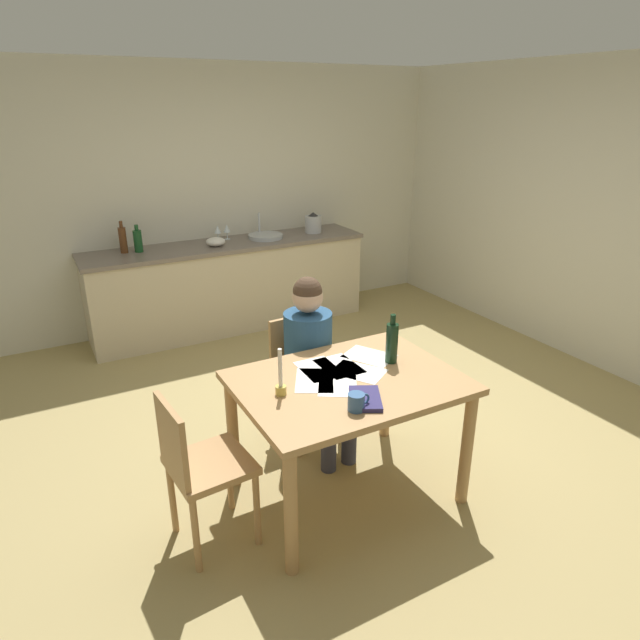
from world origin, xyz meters
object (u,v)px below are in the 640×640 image
at_px(chair_at_table, 302,373).
at_px(mixing_bowl, 216,242).
at_px(person_seated, 313,355).
at_px(sink_unit, 265,236).
at_px(chair_side_empty, 199,465).
at_px(dining_table, 348,397).
at_px(bottle_vinegar, 138,240).
at_px(stovetop_kettle, 313,223).
at_px(coffee_mug, 357,402).
at_px(wine_glass_by_kettle, 218,230).
at_px(book_magazine, 365,399).
at_px(wine_bottle_on_table, 392,342).
at_px(candlestick, 281,382).
at_px(wine_glass_near_sink, 227,229).
at_px(bottle_oil, 123,239).

height_order(chair_at_table, mixing_bowl, mixing_bowl).
relative_size(chair_at_table, person_seated, 0.72).
height_order(person_seated, mixing_bowl, person_seated).
bearing_deg(person_seated, sink_unit, 73.78).
height_order(chair_side_empty, sink_unit, sink_unit).
height_order(dining_table, sink_unit, sink_unit).
bearing_deg(chair_at_table, sink_unit, 72.56).
relative_size(chair_at_table, bottle_vinegar, 3.32).
bearing_deg(sink_unit, stovetop_kettle, -0.42).
bearing_deg(coffee_mug, wine_glass_by_kettle, 82.81).
bearing_deg(coffee_mug, book_magazine, 32.02).
bearing_deg(wine_glass_by_kettle, person_seated, -94.97).
height_order(wine_bottle_on_table, mixing_bowl, wine_bottle_on_table).
relative_size(chair_at_table, wine_bottle_on_table, 2.82).
bearing_deg(wine_glass_by_kettle, book_magazine, -95.77).
height_order(candlestick, book_magazine, candlestick).
relative_size(wine_bottle_on_table, stovetop_kettle, 1.38).
xyz_separation_m(book_magazine, wine_glass_near_sink, (0.43, 3.29, 0.23)).
relative_size(mixing_bowl, wine_glass_near_sink, 1.23).
bearing_deg(candlestick, person_seated, 47.94).
distance_m(bottle_vinegar, mixing_bowl, 0.73).
distance_m(wine_bottle_on_table, bottle_oil, 3.08).
bearing_deg(stovetop_kettle, wine_glass_near_sink, 170.82).
bearing_deg(wine_glass_by_kettle, chair_side_empty, -111.11).
relative_size(wine_bottle_on_table, mixing_bowl, 1.60).
relative_size(sink_unit, stovetop_kettle, 1.64).
bearing_deg(bottle_vinegar, mixing_bowl, -10.13).
relative_size(bottle_vinegar, stovetop_kettle, 1.18).
bearing_deg(sink_unit, candlestick, -111.97).
distance_m(book_magazine, bottle_oil, 3.29).
height_order(coffee_mug, candlestick, candlestick).
height_order(chair_at_table, bottle_vinegar, bottle_vinegar).
xyz_separation_m(book_magazine, bottle_oil, (-0.61, 3.22, 0.24)).
bearing_deg(bottle_vinegar, book_magazine, -81.44).
xyz_separation_m(chair_at_table, wine_bottle_on_table, (0.28, -0.63, 0.42)).
relative_size(candlestick, stovetop_kettle, 1.22).
xyz_separation_m(dining_table, book_magazine, (-0.05, -0.24, 0.12)).
relative_size(wine_bottle_on_table, wine_glass_near_sink, 1.98).
height_order(wine_bottle_on_table, sink_unit, sink_unit).
relative_size(candlestick, book_magazine, 1.07).
xyz_separation_m(chair_side_empty, wine_glass_by_kettle, (1.17, 3.03, 0.51)).
distance_m(person_seated, candlestick, 0.73).
relative_size(wine_bottle_on_table, bottle_oil, 1.01).
xyz_separation_m(person_seated, mixing_bowl, (0.12, 2.27, 0.26)).
relative_size(candlestick, mixing_bowl, 1.41).
xyz_separation_m(wine_bottle_on_table, bottle_vinegar, (-0.87, 2.88, 0.11)).
relative_size(stovetop_kettle, wine_glass_by_kettle, 1.43).
relative_size(person_seated, bottle_oil, 3.96).
xyz_separation_m(chair_side_empty, bottle_vinegar, (0.36, 2.94, 0.51)).
height_order(person_seated, sink_unit, person_seated).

